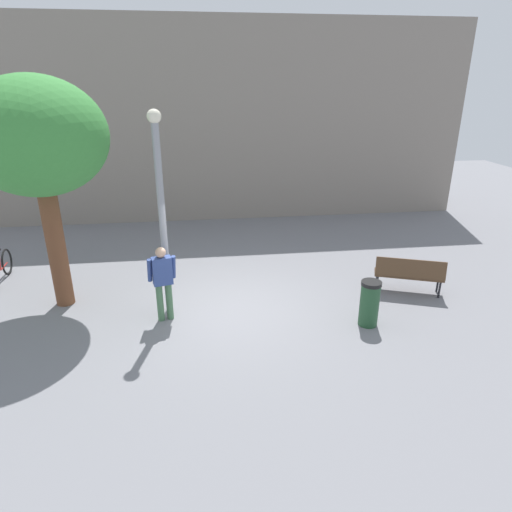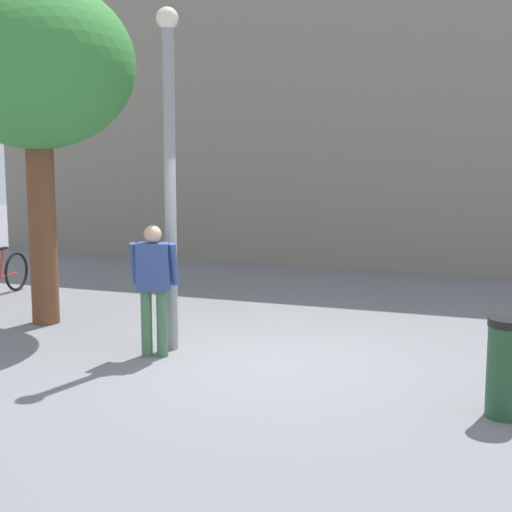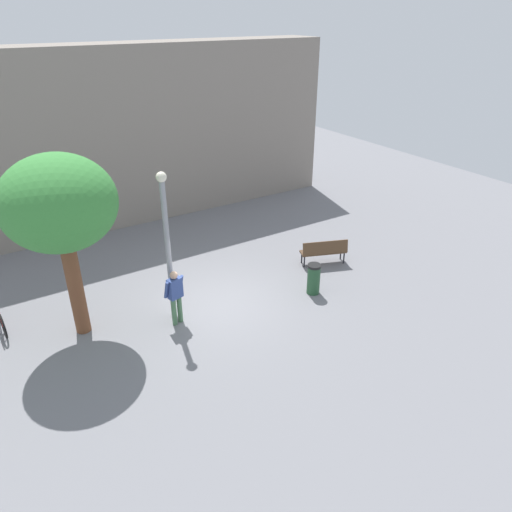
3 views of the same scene
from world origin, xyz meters
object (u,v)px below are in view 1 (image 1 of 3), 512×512
at_px(person_by_lamppost, 163,279).
at_px(park_bench, 409,273).
at_px(lamppost, 161,205).
at_px(plaza_tree, 37,139).
at_px(bicycle_red, 0,269).
at_px(trash_bin, 369,303).

bearing_deg(person_by_lamppost, park_bench, 5.19).
relative_size(lamppost, person_by_lamppost, 2.60).
bearing_deg(plaza_tree, bicycle_red, 144.47).
height_order(lamppost, plaza_tree, plaza_tree).
bearing_deg(plaza_tree, lamppost, -15.66).
distance_m(lamppost, plaza_tree, 2.82).
height_order(person_by_lamppost, park_bench, person_by_lamppost).
relative_size(park_bench, plaza_tree, 0.33).
xyz_separation_m(plaza_tree, bicycle_red, (-1.92, 1.37, -3.35)).
relative_size(person_by_lamppost, park_bench, 1.00).
bearing_deg(person_by_lamppost, plaza_tree, 155.63).
distance_m(plaza_tree, bicycle_red, 4.09).
relative_size(lamppost, bicycle_red, 2.40).
distance_m(lamppost, bicycle_red, 5.23).
bearing_deg(park_bench, plaza_tree, 176.15).
relative_size(plaza_tree, bicycle_red, 2.76).
distance_m(person_by_lamppost, park_bench, 5.80).
distance_m(lamppost, person_by_lamppost, 1.54).
bearing_deg(trash_bin, plaza_tree, 164.42).
height_order(bicycle_red, trash_bin, trash_bin).
relative_size(lamppost, plaza_tree, 0.87).
distance_m(lamppost, trash_bin, 4.79).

